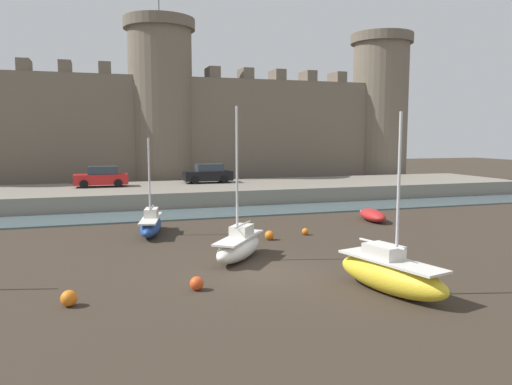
{
  "coord_description": "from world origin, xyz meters",
  "views": [
    {
      "loc": [
        -5.98,
        -17.67,
        5.23
      ],
      "look_at": [
        1.24,
        5.06,
        2.5
      ],
      "focal_mm": 35.0,
      "sensor_mm": 36.0,
      "label": 1
    }
  ],
  "objects_px": {
    "sailboat_near_channel_right": "(239,245)",
    "mooring_buoy_off_centre": "(197,283)",
    "mooring_buoy_near_channel": "(269,235)",
    "mooring_buoy_near_shore": "(305,232)",
    "car_quay_east": "(208,174)",
    "car_quay_centre_west": "(101,177)",
    "sailboat_foreground_centre": "(151,224)",
    "mooring_buoy_mid_mud": "(69,298)",
    "rowboat_midflat_left": "(373,215)",
    "sailboat_near_channel_left": "(390,274)"
  },
  "relations": [
    {
      "from": "mooring_buoy_off_centre",
      "to": "car_quay_centre_west",
      "type": "height_order",
      "value": "car_quay_centre_west"
    },
    {
      "from": "sailboat_foreground_centre",
      "to": "sailboat_near_channel_left",
      "type": "bearing_deg",
      "value": -62.21
    },
    {
      "from": "sailboat_foreground_centre",
      "to": "mooring_buoy_mid_mud",
      "type": "xyz_separation_m",
      "value": [
        -3.57,
        -10.63,
        -0.3
      ]
    },
    {
      "from": "sailboat_near_channel_left",
      "to": "sailboat_foreground_centre",
      "type": "distance_m",
      "value": 14.1
    },
    {
      "from": "rowboat_midflat_left",
      "to": "sailboat_foreground_centre",
      "type": "distance_m",
      "value": 13.41
    },
    {
      "from": "mooring_buoy_mid_mud",
      "to": "car_quay_centre_west",
      "type": "height_order",
      "value": "car_quay_centre_west"
    },
    {
      "from": "car_quay_centre_west",
      "to": "car_quay_east",
      "type": "bearing_deg",
      "value": 4.61
    },
    {
      "from": "sailboat_near_channel_left",
      "to": "car_quay_centre_west",
      "type": "xyz_separation_m",
      "value": [
        -8.92,
        27.03,
        1.32
      ]
    },
    {
      "from": "car_quay_centre_west",
      "to": "mooring_buoy_mid_mud",
      "type": "bearing_deg",
      "value": -92.78
    },
    {
      "from": "mooring_buoy_off_centre",
      "to": "car_quay_east",
      "type": "bearing_deg",
      "value": 76.94
    },
    {
      "from": "rowboat_midflat_left",
      "to": "car_quay_east",
      "type": "height_order",
      "value": "car_quay_east"
    },
    {
      "from": "mooring_buoy_mid_mud",
      "to": "sailboat_near_channel_left",
      "type": "bearing_deg",
      "value": -10.28
    },
    {
      "from": "sailboat_near_channel_right",
      "to": "car_quay_east",
      "type": "bearing_deg",
      "value": 81.2
    },
    {
      "from": "rowboat_midflat_left",
      "to": "car_quay_centre_west",
      "type": "distance_m",
      "value": 21.41
    },
    {
      "from": "sailboat_near_channel_left",
      "to": "sailboat_foreground_centre",
      "type": "bearing_deg",
      "value": 117.79
    },
    {
      "from": "sailboat_foreground_centre",
      "to": "sailboat_near_channel_right",
      "type": "bearing_deg",
      "value": -65.33
    },
    {
      "from": "sailboat_near_channel_left",
      "to": "sailboat_near_channel_right",
      "type": "xyz_separation_m",
      "value": [
        -3.56,
        5.9,
        -0.06
      ]
    },
    {
      "from": "rowboat_midflat_left",
      "to": "mooring_buoy_near_channel",
      "type": "distance_m",
      "value": 8.56
    },
    {
      "from": "rowboat_midflat_left",
      "to": "mooring_buoy_mid_mud",
      "type": "relative_size",
      "value": 6.28
    },
    {
      "from": "mooring_buoy_near_shore",
      "to": "car_quay_centre_west",
      "type": "bearing_deg",
      "value": 120.52
    },
    {
      "from": "mooring_buoy_mid_mud",
      "to": "mooring_buoy_off_centre",
      "type": "bearing_deg",
      "value": 5.62
    },
    {
      "from": "mooring_buoy_near_channel",
      "to": "car_quay_east",
      "type": "bearing_deg",
      "value": 87.35
    },
    {
      "from": "sailboat_foreground_centre",
      "to": "car_quay_east",
      "type": "relative_size",
      "value": 1.25
    },
    {
      "from": "mooring_buoy_mid_mud",
      "to": "mooring_buoy_off_centre",
      "type": "xyz_separation_m",
      "value": [
        4.05,
        0.4,
        -0.02
      ]
    },
    {
      "from": "mooring_buoy_near_channel",
      "to": "mooring_buoy_off_centre",
      "type": "xyz_separation_m",
      "value": [
        -5.06,
        -7.02,
        0.0
      ]
    },
    {
      "from": "mooring_buoy_near_channel",
      "to": "mooring_buoy_off_centre",
      "type": "bearing_deg",
      "value": -125.77
    },
    {
      "from": "mooring_buoy_near_channel",
      "to": "rowboat_midflat_left",
      "type": "bearing_deg",
      "value": 23.09
    },
    {
      "from": "rowboat_midflat_left",
      "to": "car_quay_east",
      "type": "relative_size",
      "value": 0.78
    },
    {
      "from": "mooring_buoy_off_centre",
      "to": "sailboat_foreground_centre",
      "type": "bearing_deg",
      "value": 92.71
    },
    {
      "from": "sailboat_near_channel_right",
      "to": "car_quay_east",
      "type": "height_order",
      "value": "sailboat_near_channel_right"
    },
    {
      "from": "rowboat_midflat_left",
      "to": "sailboat_foreground_centre",
      "type": "height_order",
      "value": "sailboat_foreground_centre"
    },
    {
      "from": "sailboat_foreground_centre",
      "to": "mooring_buoy_near_channel",
      "type": "bearing_deg",
      "value": -30.11
    },
    {
      "from": "sailboat_foreground_centre",
      "to": "mooring_buoy_near_shore",
      "type": "height_order",
      "value": "sailboat_foreground_centre"
    },
    {
      "from": "mooring_buoy_mid_mud",
      "to": "car_quay_centre_west",
      "type": "relative_size",
      "value": 0.12
    },
    {
      "from": "mooring_buoy_off_centre",
      "to": "sailboat_near_channel_right",
      "type": "bearing_deg",
      "value": 55.35
    },
    {
      "from": "rowboat_midflat_left",
      "to": "sailboat_foreground_centre",
      "type": "xyz_separation_m",
      "value": [
        -13.41,
        -0.14,
        0.18
      ]
    },
    {
      "from": "mooring_buoy_off_centre",
      "to": "car_quay_east",
      "type": "height_order",
      "value": "car_quay_east"
    },
    {
      "from": "sailboat_near_channel_right",
      "to": "mooring_buoy_off_centre",
      "type": "bearing_deg",
      "value": -124.65
    },
    {
      "from": "mooring_buoy_near_channel",
      "to": "car_quay_centre_west",
      "type": "height_order",
      "value": "car_quay_centre_west"
    },
    {
      "from": "mooring_buoy_near_shore",
      "to": "car_quay_east",
      "type": "distance_m",
      "value": 17.99
    },
    {
      "from": "mooring_buoy_mid_mud",
      "to": "rowboat_midflat_left",
      "type": "bearing_deg",
      "value": 32.4
    },
    {
      "from": "car_quay_east",
      "to": "mooring_buoy_mid_mud",
      "type": "bearing_deg",
      "value": -111.04
    },
    {
      "from": "rowboat_midflat_left",
      "to": "sailboat_near_channel_left",
      "type": "distance_m",
      "value": 14.35
    },
    {
      "from": "mooring_buoy_near_channel",
      "to": "sailboat_near_channel_left",
      "type": "bearing_deg",
      "value": -83.64
    },
    {
      "from": "sailboat_near_channel_left",
      "to": "car_quay_centre_west",
      "type": "relative_size",
      "value": 1.46
    },
    {
      "from": "rowboat_midflat_left",
      "to": "mooring_buoy_near_shore",
      "type": "distance_m",
      "value": 6.27
    },
    {
      "from": "sailboat_near_channel_right",
      "to": "car_quay_centre_west",
      "type": "relative_size",
      "value": 1.57
    },
    {
      "from": "sailboat_foreground_centre",
      "to": "car_quay_east",
      "type": "height_order",
      "value": "sailboat_foreground_centre"
    },
    {
      "from": "rowboat_midflat_left",
      "to": "mooring_buoy_mid_mud",
      "type": "height_order",
      "value": "rowboat_midflat_left"
    },
    {
      "from": "sailboat_foreground_centre",
      "to": "rowboat_midflat_left",
      "type": "bearing_deg",
      "value": 0.61
    }
  ]
}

